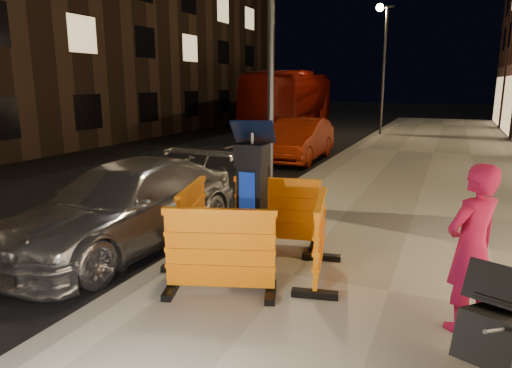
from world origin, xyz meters
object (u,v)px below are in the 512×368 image
at_px(parking_kiosk, 252,199).
at_px(stroller, 496,331).
at_px(barrier_kerbside, 192,221).
at_px(barrier_bldgside, 319,238).
at_px(bus_doubledecker, 292,129).
at_px(car_red, 298,160).
at_px(barrier_front, 220,252).
at_px(man, 471,249).
at_px(car_silver, 129,244).
at_px(barrier_back, 277,212).

relative_size(parking_kiosk, stroller, 1.94).
relative_size(parking_kiosk, barrier_kerbside, 1.40).
distance_m(barrier_bldgside, bus_doubledecker, 21.25).
bearing_deg(car_red, parking_kiosk, -76.93).
height_order(barrier_front, bus_doubledecker, bus_doubledecker).
bearing_deg(car_red, barrier_kerbside, -82.38).
bearing_deg(bus_doubledecker, stroller, -73.28).
xyz_separation_m(parking_kiosk, man, (2.69, -0.64, -0.09)).
xyz_separation_m(parking_kiosk, car_silver, (-2.41, 0.33, -1.11)).
relative_size(barrier_back, man, 0.79).
bearing_deg(bus_doubledecker, car_silver, -85.22).
bearing_deg(stroller, barrier_front, -169.41).
height_order(barrier_back, stroller, barrier_back).
distance_m(parking_kiosk, barrier_back, 1.04).
xyz_separation_m(bus_doubledecker, man, (8.94, -20.62, 1.02)).
height_order(car_red, bus_doubledecker, bus_doubledecker).
xyz_separation_m(barrier_bldgside, car_silver, (-3.36, 0.33, -0.68)).
bearing_deg(stroller, bus_doubledecker, 135.22).
height_order(barrier_front, car_silver, barrier_front).
bearing_deg(barrier_back, barrier_bldgside, -55.74).
xyz_separation_m(parking_kiosk, barrier_kerbside, (-0.95, 0.00, -0.42)).
height_order(barrier_front, barrier_back, same).
height_order(barrier_kerbside, stroller, barrier_kerbside).
bearing_deg(car_red, barrier_back, -75.42).
height_order(barrier_kerbside, barrier_bldgside, same).
height_order(barrier_bldgside, car_red, barrier_bldgside).
distance_m(barrier_bldgside, man, 1.88).
relative_size(barrier_bldgside, man, 0.79).
distance_m(parking_kiosk, stroller, 3.31).
distance_m(barrier_front, bus_doubledecker, 21.85).
relative_size(car_red, stroller, 4.46).
distance_m(parking_kiosk, barrier_bldgside, 1.04).
bearing_deg(barrier_back, car_silver, -176.36).
xyz_separation_m(barrier_back, car_silver, (-2.41, -0.62, -0.68)).
distance_m(barrier_back, man, 3.14).
relative_size(parking_kiosk, car_red, 0.44).
relative_size(bus_doubledecker, man, 6.78).
bearing_deg(barrier_kerbside, barrier_back, -60.74).
distance_m(barrier_front, barrier_kerbside, 1.34).
bearing_deg(barrier_kerbside, barrier_front, -150.74).
distance_m(barrier_back, car_red, 8.99).
height_order(barrier_kerbside, car_silver, barrier_kerbside).
xyz_separation_m(barrier_bldgside, bus_doubledecker, (-7.20, 19.98, -0.68)).
distance_m(barrier_back, bus_doubledecker, 20.04).
relative_size(parking_kiosk, bus_doubledecker, 0.16).
bearing_deg(barrier_bldgside, car_red, 7.81).
bearing_deg(car_red, barrier_front, -78.18).
bearing_deg(parking_kiosk, barrier_bldgside, -13.74).
relative_size(barrier_front, barrier_back, 1.00).
bearing_deg(parking_kiosk, car_red, 90.61).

